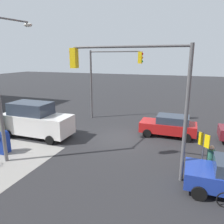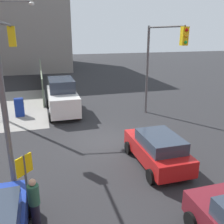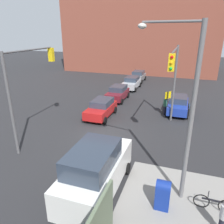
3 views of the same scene
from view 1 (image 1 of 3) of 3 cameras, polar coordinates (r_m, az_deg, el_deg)
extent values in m
plane|color=#28282B|center=(16.50, 2.41, -6.82)|extent=(120.00, 120.00, 0.00)
cylinder|color=#59595B|center=(10.55, 18.78, -1.20)|extent=(0.18, 0.18, 6.50)
cylinder|color=#59595B|center=(10.62, 4.08, 16.68)|extent=(5.68, 0.12, 0.12)
cube|color=yellow|center=(11.71, -9.86, 13.69)|extent=(0.32, 0.36, 1.00)
sphere|color=red|center=(11.80, -10.72, 15.21)|extent=(0.18, 0.18, 0.18)
sphere|color=orange|center=(11.80, -10.65, 13.66)|extent=(0.18, 0.18, 0.18)
sphere|color=green|center=(11.81, -10.57, 12.11)|extent=(0.18, 0.18, 0.18)
cylinder|color=#59595B|center=(21.40, -5.45, 7.00)|extent=(0.18, 0.18, 6.50)
cylinder|color=#59595B|center=(20.34, 0.63, 15.52)|extent=(4.75, 0.12, 0.12)
cube|color=yellow|center=(19.68, 7.37, 13.91)|extent=(0.32, 0.36, 1.00)
sphere|color=red|center=(19.65, 7.93, 14.83)|extent=(0.18, 0.18, 0.18)
sphere|color=orange|center=(19.64, 7.89, 13.89)|extent=(0.18, 0.18, 0.18)
sphere|color=green|center=(19.65, 7.86, 12.96)|extent=(0.18, 0.18, 0.18)
cylinder|color=slate|center=(14.04, -25.18, 21.08)|extent=(0.52, 2.38, 0.10)
ellipsoid|color=silver|center=(14.75, -21.09, 20.47)|extent=(0.56, 0.36, 0.24)
cylinder|color=#4C4C4C|center=(11.72, 22.51, -10.68)|extent=(0.08, 0.08, 2.40)
cube|color=yellow|center=(11.40, 22.91, -6.78)|extent=(0.48, 0.48, 0.64)
cube|color=navy|center=(15.45, -26.53, -7.58)|extent=(0.56, 0.64, 1.15)
cylinder|color=navy|center=(15.26, -26.77, -5.57)|extent=(0.56, 0.64, 0.56)
cylinder|color=black|center=(10.51, 21.76, -19.10)|extent=(0.64, 0.22, 0.64)
cylinder|color=black|center=(12.06, 21.55, -14.51)|extent=(0.64, 0.22, 0.64)
cube|color=#B21919|center=(17.28, 14.38, -3.84)|extent=(4.15, 1.80, 0.75)
cube|color=#2D3847|center=(17.07, 15.62, -1.86)|extent=(2.33, 1.58, 0.55)
cylinder|color=black|center=(16.72, 9.15, -5.52)|extent=(0.64, 0.22, 0.64)
cylinder|color=black|center=(18.41, 10.21, -3.72)|extent=(0.64, 0.22, 0.64)
cylinder|color=black|center=(16.49, 18.88, -6.42)|extent=(0.64, 0.22, 0.64)
cylinder|color=black|center=(18.19, 19.03, -4.50)|extent=(0.64, 0.22, 0.64)
cube|color=white|center=(17.46, -19.01, -2.87)|extent=(5.40, 2.10, 1.40)
cube|color=#2D3847|center=(17.44, -20.43, 0.91)|extent=(3.02, 1.85, 0.90)
cylinder|color=black|center=(17.45, -11.94, -4.81)|extent=(0.64, 0.22, 0.64)
cylinder|color=black|center=(15.82, -15.93, -7.08)|extent=(0.64, 0.22, 0.64)
cylinder|color=black|center=(19.57, -21.16, -3.39)|extent=(0.64, 0.22, 0.64)
cylinder|color=black|center=(18.13, -25.46, -5.20)|extent=(0.64, 0.22, 0.64)
cylinder|color=#2D664C|center=(11.95, 24.41, -10.47)|extent=(0.36, 0.36, 0.67)
sphere|color=tan|center=(11.78, 24.63, -8.47)|extent=(0.23, 0.23, 0.23)
cylinder|color=#1E1E2D|center=(12.27, 24.04, -13.71)|extent=(0.28, 0.28, 0.85)
camera|label=2|loc=(14.14, 56.81, 8.51)|focal=40.00mm
camera|label=3|loc=(21.13, -45.66, 14.63)|focal=35.00mm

